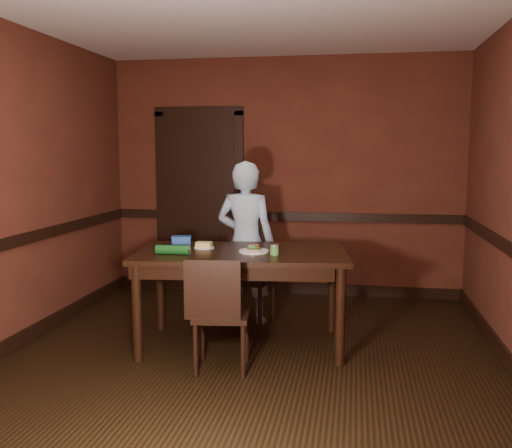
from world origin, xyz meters
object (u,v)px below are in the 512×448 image
(person, at_px, (246,242))
(food_tub, at_px, (181,240))
(chair_far, at_px, (249,277))
(sandwich_plate, at_px, (254,250))
(sauce_jar, at_px, (275,249))
(chair_near, at_px, (222,313))
(cheese_saucer, at_px, (204,246))
(dining_table, at_px, (242,298))

(person, distance_m, food_tub, 0.67)
(chair_far, height_order, person, person)
(sandwich_plate, distance_m, sauce_jar, 0.20)
(chair_near, distance_m, cheese_saucer, 0.79)
(chair_far, height_order, chair_near, chair_far)
(chair_far, height_order, sauce_jar, chair_far)
(chair_near, bearing_deg, sandwich_plate, -114.90)
(sauce_jar, bearing_deg, chair_far, 115.90)
(cheese_saucer, distance_m, food_tub, 0.30)
(dining_table, relative_size, sauce_jar, 20.33)
(cheese_saucer, relative_size, food_tub, 0.90)
(person, distance_m, cheese_saucer, 0.66)
(person, xyz_separation_m, sauce_jar, (0.40, -0.82, 0.08))
(sauce_jar, bearing_deg, food_tub, 157.31)
(chair_near, bearing_deg, cheese_saucer, -71.25)
(dining_table, bearing_deg, chair_far, 88.44)
(chair_far, bearing_deg, person, 126.02)
(chair_near, relative_size, sandwich_plate, 3.56)
(dining_table, height_order, sauce_jar, sauce_jar)
(sauce_jar, distance_m, food_tub, 0.97)
(sandwich_plate, bearing_deg, dining_table, 158.44)
(person, relative_size, cheese_saucer, 8.82)
(sandwich_plate, bearing_deg, chair_near, -107.85)
(chair_near, relative_size, food_tub, 4.46)
(food_tub, bearing_deg, sandwich_plate, -35.62)
(dining_table, distance_m, sandwich_plate, 0.44)
(dining_table, bearing_deg, person, 91.48)
(sandwich_plate, xyz_separation_m, cheese_saucer, (-0.46, 0.12, 0.00))
(sandwich_plate, height_order, cheese_saucer, sandwich_plate)
(chair_far, distance_m, person, 0.34)
(cheese_saucer, bearing_deg, dining_table, -12.49)
(sauce_jar, relative_size, food_tub, 0.44)
(dining_table, bearing_deg, cheese_saucer, 160.77)
(chair_near, relative_size, person, 0.56)
(dining_table, xyz_separation_m, sauce_jar, (0.30, -0.13, 0.45))
(dining_table, xyz_separation_m, cheese_saucer, (-0.35, 0.08, 0.43))
(chair_far, relative_size, food_tub, 4.68)
(dining_table, xyz_separation_m, sandwich_plate, (0.11, -0.04, 0.43))
(dining_table, relative_size, cheese_saucer, 9.88)
(person, bearing_deg, dining_table, 104.75)
(sauce_jar, bearing_deg, cheese_saucer, 162.25)
(dining_table, height_order, chair_near, chair_near)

